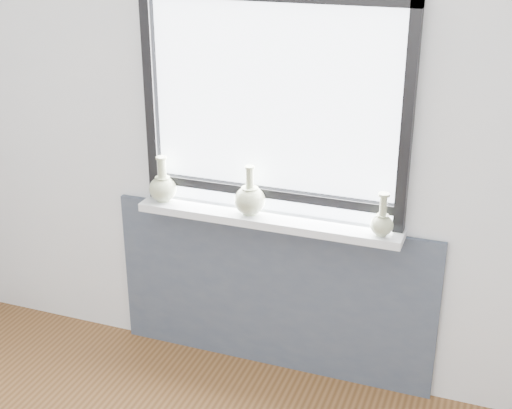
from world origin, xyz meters
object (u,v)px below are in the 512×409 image
(vase_a, at_px, (163,187))
(windowsill, at_px, (267,219))
(vase_b, at_px, (250,199))
(vase_c, at_px, (382,222))

(vase_a, bearing_deg, windowsill, 0.59)
(vase_b, relative_size, vase_c, 1.20)
(vase_c, bearing_deg, vase_b, 178.20)
(windowsill, relative_size, vase_a, 5.61)
(vase_c, bearing_deg, windowsill, 176.95)
(vase_b, bearing_deg, windowsill, 6.17)
(vase_a, xyz_separation_m, vase_b, (0.47, -0.00, 0.00))
(vase_b, xyz_separation_m, vase_c, (0.65, -0.02, -0.02))
(vase_a, distance_m, vase_c, 1.12)
(windowsill, xyz_separation_m, vase_b, (-0.09, -0.01, 0.10))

